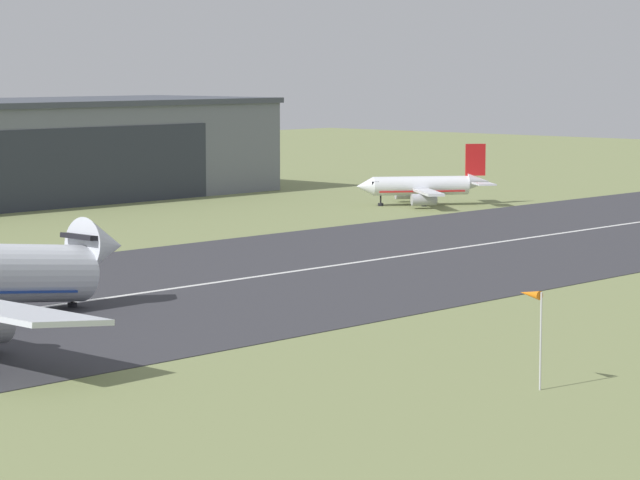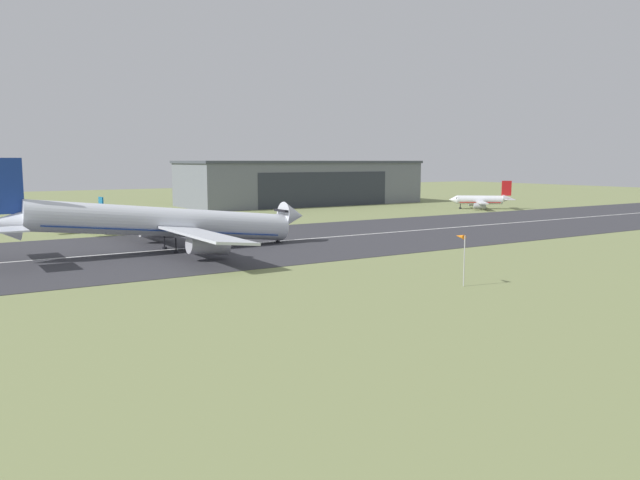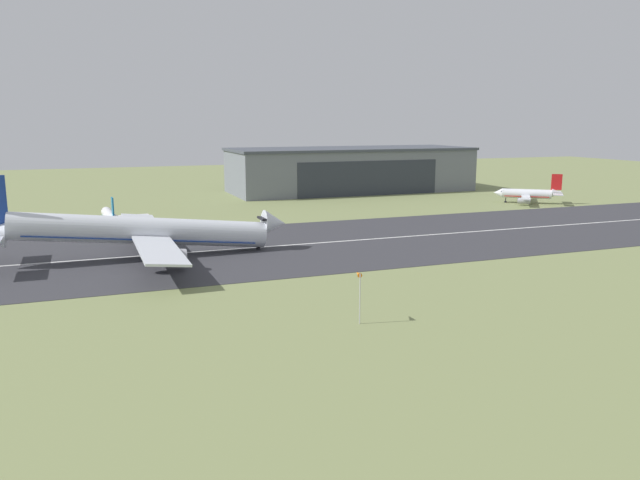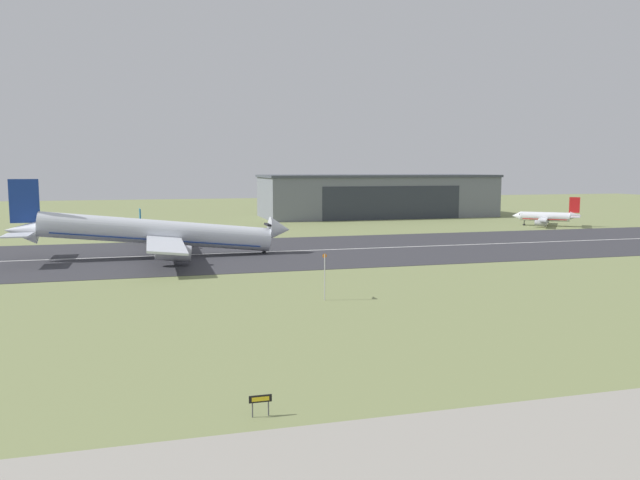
% 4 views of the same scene
% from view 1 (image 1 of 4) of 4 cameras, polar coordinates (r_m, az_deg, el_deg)
% --- Properties ---
extents(runway_strip, '(390.23, 53.46, 0.06)m').
position_cam_1_polar(runway_strip, '(134.14, -11.71, -2.69)').
color(runway_strip, '#333338').
rests_on(runway_strip, ground_plane).
extents(runway_centreline, '(351.21, 0.70, 0.01)m').
position_cam_1_polar(runway_centreline, '(134.14, -11.71, -2.68)').
color(runway_centreline, silver).
rests_on(runway_centreline, runway_strip).
extents(hangar_building, '(88.74, 33.24, 15.99)m').
position_cam_1_polar(hangar_building, '(245.17, -11.43, 3.32)').
color(hangar_building, slate).
rests_on(hangar_building, ground_plane).
extents(airplane_parked_west, '(20.70, 21.19, 9.42)m').
position_cam_1_polar(airplane_parked_west, '(233.51, 3.89, 2.03)').
color(airplane_parked_west, silver).
rests_on(airplane_parked_west, ground_plane).
extents(windsock_pole, '(0.94, 2.09, 6.59)m').
position_cam_1_polar(windsock_pole, '(101.01, 7.98, -2.31)').
color(windsock_pole, '#B7B7BC').
rests_on(windsock_pole, ground_plane).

